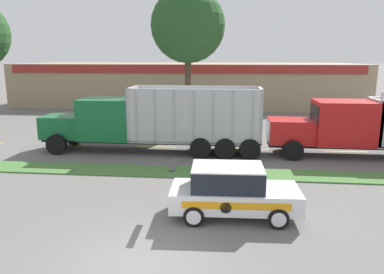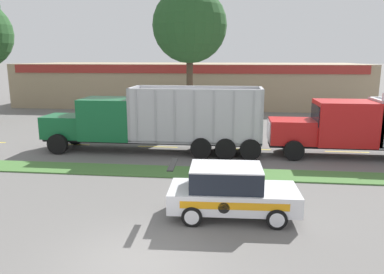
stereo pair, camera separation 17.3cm
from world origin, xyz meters
TOP-DOWN VIEW (x-y plane):
  - ground_plane at (0.00, 0.00)m, footprint 600.00×600.00m
  - grass_verge at (0.00, 7.74)m, footprint 120.00×1.69m
  - centre_line_3 at (-7.44, 12.58)m, footprint 2.40×0.14m
  - centre_line_4 at (-2.04, 12.58)m, footprint 2.40×0.14m
  - centre_line_5 at (3.36, 12.58)m, footprint 2.40×0.14m
  - centre_line_6 at (8.76, 12.58)m, footprint 2.40×0.14m
  - dump_truck_lead at (9.33, 11.60)m, footprint 11.92×2.61m
  - dump_truck_trail at (-3.03, 11.50)m, footprint 12.22×2.65m
  - rally_car at (2.37, 3.20)m, footprint 4.29×2.08m
  - store_building_backdrop at (-2.50, 33.63)m, footprint 36.25×12.10m
  - tree_behind_left at (-1.02, 20.08)m, footprint 5.53×5.53m

SIDE VIEW (x-z plane):
  - ground_plane at x=0.00m, z-range 0.00..0.00m
  - centre_line_3 at x=-7.44m, z-range 0.00..0.01m
  - centre_line_4 at x=-2.04m, z-range 0.00..0.01m
  - centre_line_5 at x=3.36m, z-range 0.00..0.01m
  - centre_line_6 at x=8.76m, z-range 0.00..0.01m
  - grass_verge at x=0.00m, z-range 0.00..0.06m
  - rally_car at x=2.37m, z-range 0.00..1.76m
  - dump_truck_lead at x=9.33m, z-range -0.23..3.27m
  - dump_truck_trail at x=-3.03m, z-range -0.20..3.41m
  - store_building_backdrop at x=-2.50m, z-range 0.00..4.50m
  - tree_behind_left at x=-1.02m, z-range 2.21..13.85m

